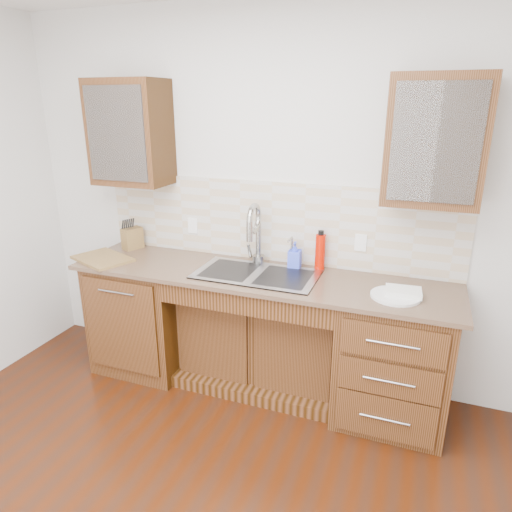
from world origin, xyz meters
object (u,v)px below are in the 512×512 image
(soap_bottle, at_px, (295,255))
(plate, at_px, (395,296))
(knife_block, at_px, (132,238))
(cutting_board, at_px, (103,259))
(water_bottle, at_px, (320,252))

(soap_bottle, height_order, plate, soap_bottle)
(plate, bearing_deg, soap_bottle, 158.59)
(knife_block, height_order, cutting_board, knife_block)
(water_bottle, xyz_separation_m, plate, (0.54, -0.31, -0.12))
(soap_bottle, xyz_separation_m, knife_block, (-1.36, -0.01, -0.01))
(soap_bottle, relative_size, knife_block, 1.13)
(water_bottle, bearing_deg, knife_block, -178.29)
(water_bottle, distance_m, plate, 0.64)
(soap_bottle, bearing_deg, plate, -25.94)
(soap_bottle, height_order, knife_block, soap_bottle)
(soap_bottle, distance_m, water_bottle, 0.18)
(soap_bottle, bearing_deg, knife_block, 176.05)
(water_bottle, distance_m, knife_block, 1.53)
(soap_bottle, bearing_deg, cutting_board, -171.15)
(cutting_board, bearing_deg, soap_bottle, 13.38)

